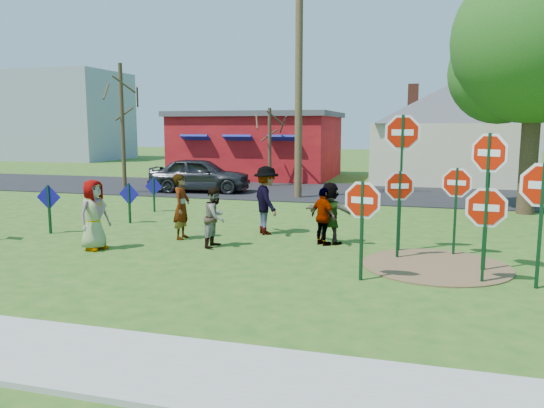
{
  "coord_description": "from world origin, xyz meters",
  "views": [
    {
      "loc": [
        4.13,
        -12.85,
        3.04
      ],
      "look_at": [
        0.34,
        0.48,
        1.01
      ],
      "focal_mm": 35.0,
      "sensor_mm": 36.0,
      "label": 1
    }
  ],
  "objects_px": {
    "stop_sign_d": "(456,190)",
    "person_a": "(94,215)",
    "suv": "(200,175)",
    "utility_pole": "(299,72)",
    "person_b": "(182,207)",
    "stop_sign_c": "(489,170)",
    "leafy_tree": "(541,49)",
    "stop_sign_a": "(362,209)",
    "stop_sign_b": "(402,147)"
  },
  "relations": [
    {
      "from": "person_a",
      "to": "suv",
      "type": "xyz_separation_m",
      "value": [
        -2.15,
        11.44,
        -0.04
      ]
    },
    {
      "from": "stop_sign_c",
      "to": "person_a",
      "type": "relative_size",
      "value": 1.74
    },
    {
      "from": "person_b",
      "to": "utility_pole",
      "type": "xyz_separation_m",
      "value": [
        1.15,
        8.99,
        4.41
      ]
    },
    {
      "from": "utility_pole",
      "to": "leafy_tree",
      "type": "height_order",
      "value": "utility_pole"
    },
    {
      "from": "stop_sign_d",
      "to": "person_a",
      "type": "bearing_deg",
      "value": -153.92
    },
    {
      "from": "person_a",
      "to": "leafy_tree",
      "type": "xyz_separation_m",
      "value": [
        11.45,
        8.94,
        4.75
      ]
    },
    {
      "from": "suv",
      "to": "leafy_tree",
      "type": "distance_m",
      "value": 14.63
    },
    {
      "from": "stop_sign_a",
      "to": "person_b",
      "type": "bearing_deg",
      "value": 165.91
    },
    {
      "from": "stop_sign_b",
      "to": "person_b",
      "type": "distance_m",
      "value": 6.0
    },
    {
      "from": "stop_sign_b",
      "to": "stop_sign_d",
      "type": "bearing_deg",
      "value": -5.31
    },
    {
      "from": "stop_sign_c",
      "to": "stop_sign_a",
      "type": "bearing_deg",
      "value": -114.21
    },
    {
      "from": "stop_sign_d",
      "to": "person_a",
      "type": "distance_m",
      "value": 8.78
    },
    {
      "from": "stop_sign_a",
      "to": "stop_sign_c",
      "type": "xyz_separation_m",
      "value": [
        2.42,
        1.38,
        0.71
      ]
    },
    {
      "from": "stop_sign_b",
      "to": "suv",
      "type": "xyz_separation_m",
      "value": [
        -9.43,
        9.54,
        -1.71
      ]
    },
    {
      "from": "stop_sign_c",
      "to": "suv",
      "type": "relative_size",
      "value": 0.66
    },
    {
      "from": "stop_sign_a",
      "to": "suv",
      "type": "distance_m",
      "value": 15.14
    },
    {
      "from": "stop_sign_d",
      "to": "person_b",
      "type": "distance_m",
      "value": 7.07
    },
    {
      "from": "suv",
      "to": "stop_sign_b",
      "type": "bearing_deg",
      "value": -142.78
    },
    {
      "from": "suv",
      "to": "leafy_tree",
      "type": "height_order",
      "value": "leafy_tree"
    },
    {
      "from": "stop_sign_a",
      "to": "utility_pole",
      "type": "distance_m",
      "value": 12.89
    },
    {
      "from": "stop_sign_b",
      "to": "person_a",
      "type": "relative_size",
      "value": 1.98
    },
    {
      "from": "utility_pole",
      "to": "leafy_tree",
      "type": "distance_m",
      "value": 8.98
    },
    {
      "from": "stop_sign_c",
      "to": "stop_sign_d",
      "type": "bearing_deg",
      "value": 148.11
    },
    {
      "from": "stop_sign_b",
      "to": "stop_sign_c",
      "type": "relative_size",
      "value": 1.14
    },
    {
      "from": "person_a",
      "to": "leafy_tree",
      "type": "relative_size",
      "value": 0.2
    },
    {
      "from": "person_a",
      "to": "leafy_tree",
      "type": "distance_m",
      "value": 15.28
    },
    {
      "from": "stop_sign_d",
      "to": "utility_pole",
      "type": "height_order",
      "value": "utility_pole"
    },
    {
      "from": "utility_pole",
      "to": "stop_sign_d",
      "type": "bearing_deg",
      "value": -56.67
    },
    {
      "from": "stop_sign_b",
      "to": "person_a",
      "type": "height_order",
      "value": "stop_sign_b"
    },
    {
      "from": "stop_sign_a",
      "to": "stop_sign_c",
      "type": "relative_size",
      "value": 0.69
    },
    {
      "from": "stop_sign_a",
      "to": "stop_sign_b",
      "type": "height_order",
      "value": "stop_sign_b"
    },
    {
      "from": "stop_sign_c",
      "to": "person_a",
      "type": "distance_m",
      "value": 9.19
    },
    {
      "from": "stop_sign_d",
      "to": "person_b",
      "type": "relative_size",
      "value": 1.25
    },
    {
      "from": "stop_sign_c",
      "to": "stop_sign_d",
      "type": "distance_m",
      "value": 1.52
    },
    {
      "from": "stop_sign_b",
      "to": "stop_sign_c",
      "type": "height_order",
      "value": "stop_sign_b"
    },
    {
      "from": "stop_sign_a",
      "to": "leafy_tree",
      "type": "height_order",
      "value": "leafy_tree"
    },
    {
      "from": "person_a",
      "to": "suv",
      "type": "relative_size",
      "value": 0.38
    },
    {
      "from": "stop_sign_a",
      "to": "stop_sign_d",
      "type": "xyz_separation_m",
      "value": [
        1.89,
        2.69,
        0.13
      ]
    },
    {
      "from": "stop_sign_b",
      "to": "stop_sign_d",
      "type": "height_order",
      "value": "stop_sign_b"
    },
    {
      "from": "stop_sign_a",
      "to": "utility_pole",
      "type": "bearing_deg",
      "value": 122.04
    },
    {
      "from": "stop_sign_a",
      "to": "person_b",
      "type": "height_order",
      "value": "stop_sign_a"
    },
    {
      "from": "stop_sign_a",
      "to": "stop_sign_c",
      "type": "bearing_deg",
      "value": 42.79
    },
    {
      "from": "stop_sign_d",
      "to": "suv",
      "type": "distance_m",
      "value": 14.4
    },
    {
      "from": "stop_sign_a",
      "to": "stop_sign_d",
      "type": "distance_m",
      "value": 3.29
    },
    {
      "from": "person_b",
      "to": "stop_sign_c",
      "type": "bearing_deg",
      "value": -104.23
    },
    {
      "from": "stop_sign_c",
      "to": "person_b",
      "type": "height_order",
      "value": "stop_sign_c"
    },
    {
      "from": "stop_sign_c",
      "to": "suv",
      "type": "distance_m",
      "value": 15.72
    },
    {
      "from": "stop_sign_c",
      "to": "person_b",
      "type": "xyz_separation_m",
      "value": [
        -7.57,
        1.26,
        -1.27
      ]
    },
    {
      "from": "stop_sign_d",
      "to": "person_a",
      "type": "relative_size",
      "value": 1.26
    },
    {
      "from": "stop_sign_b",
      "to": "leafy_tree",
      "type": "distance_m",
      "value": 8.74
    }
  ]
}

